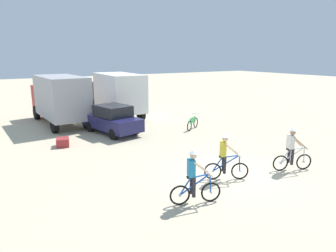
{
  "coord_description": "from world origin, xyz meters",
  "views": [
    {
      "loc": [
        -8.15,
        -8.54,
        4.72
      ],
      "look_at": [
        -0.05,
        4.51,
        1.1
      ],
      "focal_mm": 32.32,
      "sensor_mm": 36.0,
      "label": 1
    }
  ],
  "objects_px": {
    "cyclist_cowboy_hat": "(225,159)",
    "supply_crate": "(63,142)",
    "box_truck_grey_hauler": "(59,97)",
    "cyclist_orange_shirt": "(194,179)",
    "bicycle_spare": "(193,123)",
    "sedan_parked": "(112,119)",
    "cyclist_near_camera": "(292,151)",
    "box_truck_white_box": "(116,93)"
  },
  "relations": [
    {
      "from": "cyclist_cowboy_hat",
      "to": "supply_crate",
      "type": "height_order",
      "value": "cyclist_cowboy_hat"
    },
    {
      "from": "box_truck_grey_hauler",
      "to": "supply_crate",
      "type": "distance_m",
      "value": 5.87
    },
    {
      "from": "box_truck_grey_hauler",
      "to": "cyclist_cowboy_hat",
      "type": "height_order",
      "value": "box_truck_grey_hauler"
    },
    {
      "from": "box_truck_grey_hauler",
      "to": "cyclist_orange_shirt",
      "type": "xyz_separation_m",
      "value": [
        0.93,
        -14.27,
        -1.03
      ]
    },
    {
      "from": "bicycle_spare",
      "to": "supply_crate",
      "type": "relative_size",
      "value": 2.04
    },
    {
      "from": "box_truck_grey_hauler",
      "to": "supply_crate",
      "type": "xyz_separation_m",
      "value": [
        -1.16,
        -5.51,
        -1.65
      ]
    },
    {
      "from": "sedan_parked",
      "to": "cyclist_near_camera",
      "type": "xyz_separation_m",
      "value": [
        4.03,
        -9.73,
        -0.04
      ]
    },
    {
      "from": "cyclist_near_camera",
      "to": "supply_crate",
      "type": "relative_size",
      "value": 2.46
    },
    {
      "from": "cyclist_near_camera",
      "to": "supply_crate",
      "type": "distance_m",
      "value": 11.26
    },
    {
      "from": "box_truck_white_box",
      "to": "cyclist_cowboy_hat",
      "type": "height_order",
      "value": "box_truck_white_box"
    },
    {
      "from": "box_truck_white_box",
      "to": "cyclist_near_camera",
      "type": "relative_size",
      "value": 3.76
    },
    {
      "from": "cyclist_cowboy_hat",
      "to": "bicycle_spare",
      "type": "xyz_separation_m",
      "value": [
        3.78,
        7.21,
        -0.45
      ]
    },
    {
      "from": "cyclist_cowboy_hat",
      "to": "sedan_parked",
      "type": "bearing_deg",
      "value": 96.48
    },
    {
      "from": "cyclist_near_camera",
      "to": "bicycle_spare",
      "type": "xyz_separation_m",
      "value": [
        0.77,
        7.94,
        -0.45
      ]
    },
    {
      "from": "sedan_parked",
      "to": "cyclist_near_camera",
      "type": "relative_size",
      "value": 2.46
    },
    {
      "from": "box_truck_grey_hauler",
      "to": "cyclist_near_camera",
      "type": "relative_size",
      "value": 3.77
    },
    {
      "from": "cyclist_orange_shirt",
      "to": "supply_crate",
      "type": "bearing_deg",
      "value": 103.46
    },
    {
      "from": "box_truck_grey_hauler",
      "to": "supply_crate",
      "type": "height_order",
      "value": "box_truck_grey_hauler"
    },
    {
      "from": "box_truck_white_box",
      "to": "sedan_parked",
      "type": "relative_size",
      "value": 1.53
    },
    {
      "from": "box_truck_white_box",
      "to": "cyclist_orange_shirt",
      "type": "distance_m",
      "value": 15.11
    },
    {
      "from": "sedan_parked",
      "to": "cyclist_near_camera",
      "type": "bearing_deg",
      "value": -67.52
    },
    {
      "from": "bicycle_spare",
      "to": "supply_crate",
      "type": "bearing_deg",
      "value": 175.66
    },
    {
      "from": "box_truck_grey_hauler",
      "to": "supply_crate",
      "type": "relative_size",
      "value": 9.28
    },
    {
      "from": "cyclist_orange_shirt",
      "to": "cyclist_near_camera",
      "type": "distance_m",
      "value": 5.2
    },
    {
      "from": "box_truck_white_box",
      "to": "sedan_parked",
      "type": "bearing_deg",
      "value": -115.66
    },
    {
      "from": "cyclist_cowboy_hat",
      "to": "cyclist_near_camera",
      "type": "bearing_deg",
      "value": -13.72
    },
    {
      "from": "cyclist_cowboy_hat",
      "to": "supply_crate",
      "type": "distance_m",
      "value": 8.94
    },
    {
      "from": "cyclist_near_camera",
      "to": "box_truck_grey_hauler",
      "type": "bearing_deg",
      "value": 113.54
    },
    {
      "from": "cyclist_near_camera",
      "to": "cyclist_orange_shirt",
      "type": "bearing_deg",
      "value": -177.68
    },
    {
      "from": "box_truck_grey_hauler",
      "to": "box_truck_white_box",
      "type": "xyz_separation_m",
      "value": [
        4.37,
        0.4,
        0.0
      ]
    },
    {
      "from": "cyclist_cowboy_hat",
      "to": "box_truck_white_box",
      "type": "bearing_deg",
      "value": 84.79
    },
    {
      "from": "box_truck_grey_hauler",
      "to": "cyclist_cowboy_hat",
      "type": "distance_m",
      "value": 13.72
    },
    {
      "from": "cyclist_near_camera",
      "to": "box_truck_white_box",
      "type": "bearing_deg",
      "value": 96.91
    },
    {
      "from": "bicycle_spare",
      "to": "cyclist_orange_shirt",
      "type": "bearing_deg",
      "value": -126.18
    },
    {
      "from": "cyclist_orange_shirt",
      "to": "box_truck_white_box",
      "type": "bearing_deg",
      "value": 76.81
    },
    {
      "from": "bicycle_spare",
      "to": "box_truck_white_box",
      "type": "bearing_deg",
      "value": 111.16
    },
    {
      "from": "box_truck_grey_hauler",
      "to": "cyclist_cowboy_hat",
      "type": "bearing_deg",
      "value": -76.82
    },
    {
      "from": "sedan_parked",
      "to": "cyclist_orange_shirt",
      "type": "xyz_separation_m",
      "value": [
        -1.17,
        -9.94,
        -0.04
      ]
    },
    {
      "from": "box_truck_grey_hauler",
      "to": "cyclist_near_camera",
      "type": "xyz_separation_m",
      "value": [
        6.13,
        -14.06,
        -1.03
      ]
    },
    {
      "from": "cyclist_cowboy_hat",
      "to": "supply_crate",
      "type": "relative_size",
      "value": 2.46
    },
    {
      "from": "box_truck_grey_hauler",
      "to": "cyclist_orange_shirt",
      "type": "height_order",
      "value": "box_truck_grey_hauler"
    },
    {
      "from": "sedan_parked",
      "to": "cyclist_near_camera",
      "type": "height_order",
      "value": "cyclist_near_camera"
    }
  ]
}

